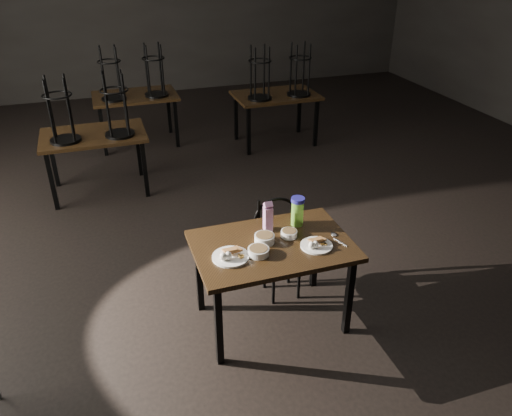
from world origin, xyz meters
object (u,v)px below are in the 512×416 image
object	(u,v)px
main_table	(272,252)
water_bottle	(297,211)
bentwood_chair	(280,240)
juice_carton	(268,217)

from	to	relation	value
main_table	water_bottle	distance (m)	0.41
water_bottle	bentwood_chair	xyz separation A→B (m)	(-0.08, 0.17, -0.36)
main_table	bentwood_chair	bearing A→B (deg)	61.30
juice_carton	water_bottle	distance (m)	0.25
main_table	water_bottle	world-z (taller)	water_bottle
main_table	juice_carton	size ratio (longest dim) A/B	4.70
main_table	bentwood_chair	xyz separation A→B (m)	(0.21, 0.37, -0.15)
main_table	juice_carton	bearing A→B (deg)	80.73
main_table	water_bottle	xyz separation A→B (m)	(0.29, 0.21, 0.20)
main_table	water_bottle	bearing A→B (deg)	36.18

